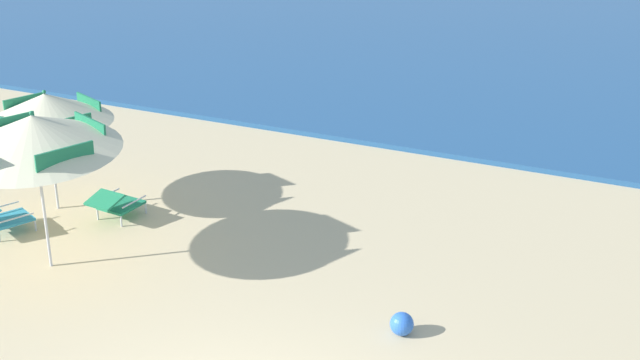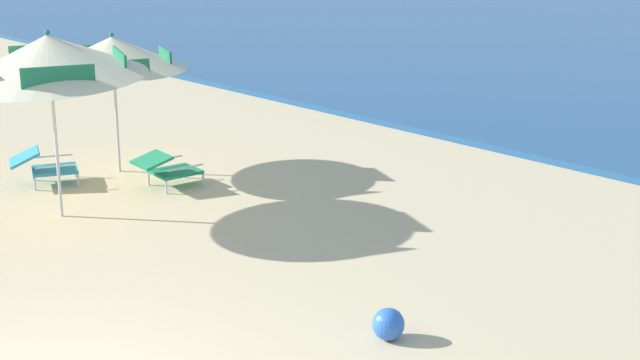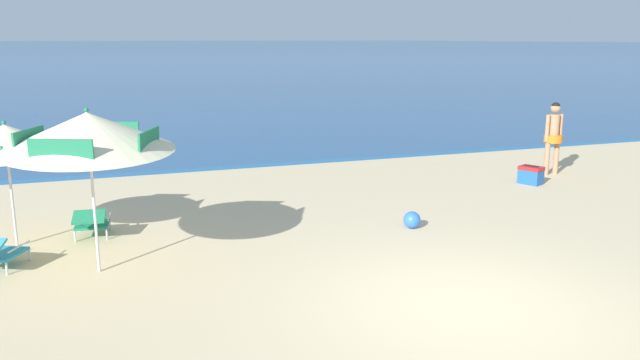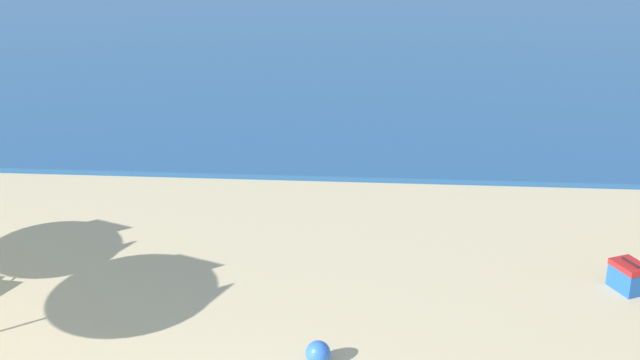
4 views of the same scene
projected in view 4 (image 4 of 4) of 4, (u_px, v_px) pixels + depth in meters
The scene contains 2 objects.
cooler_box at pixel (628, 276), 11.97m from camera, with size 0.53×0.60×0.43m.
beach_ball at pixel (318, 353), 10.26m from camera, with size 0.30×0.30×0.30m, color blue.
Camera 4 is at (1.55, -5.70, 5.73)m, focal length 49.04 mm.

